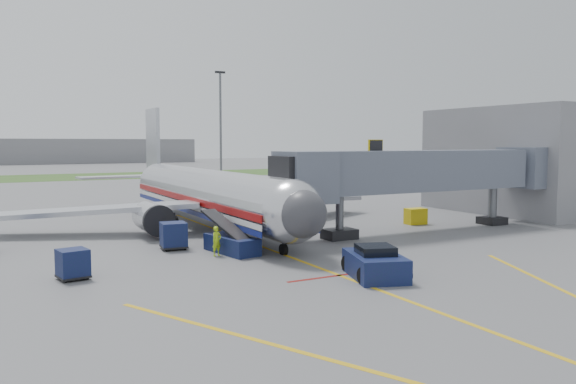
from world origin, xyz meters
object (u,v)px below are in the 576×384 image
belt_loader (231,243)px  ramp_worker (217,241)px  pushback_tug (375,264)px  airliner (206,193)px

belt_loader → ramp_worker: belt_loader is taller
pushback_tug → ramp_worker: (-4.97, 8.75, 0.21)m
pushback_tug → belt_loader: belt_loader is taller
airliner → pushback_tug: bearing=-86.3°
airliner → ramp_worker: size_ratio=20.28×
pushback_tug → airliner: bearing=93.7°
ramp_worker → pushback_tug: bearing=-78.1°
belt_loader → airliner: bearing=77.4°
airliner → ramp_worker: (-3.64, -11.69, -1.77)m
airliner → belt_loader: bearing=-102.6°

